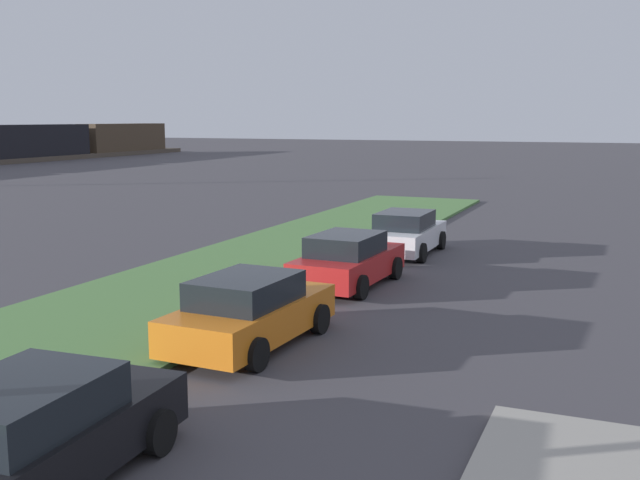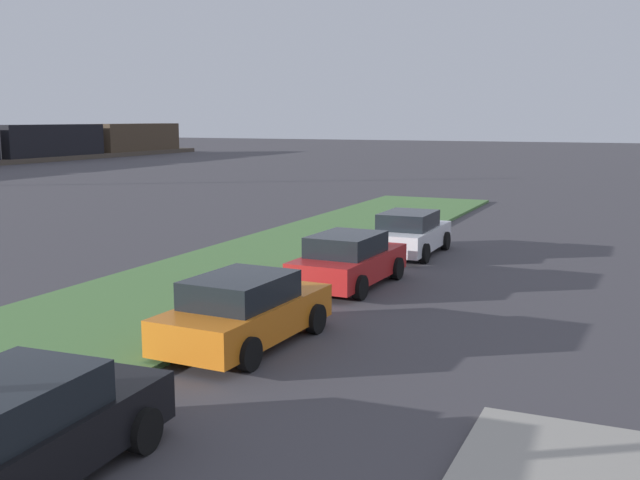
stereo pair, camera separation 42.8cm
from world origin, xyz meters
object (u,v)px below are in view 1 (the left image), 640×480
parked_car_white (406,233)px  parked_car_orange (250,311)px  parked_car_red (348,260)px  parked_car_black (33,436)px

parked_car_white → parked_car_orange: bearing=179.6°
parked_car_white → parked_car_red: bearing=178.6°
parked_car_black → parked_car_orange: bearing=0.4°
parked_car_orange → parked_car_white: (11.22, -0.01, 0.00)m
parked_car_red → parked_car_white: same height
parked_car_orange → parked_car_red: same height
parked_car_orange → parked_car_black: bearing=-174.2°
parked_car_black → parked_car_white: bearing=-1.7°
parked_car_black → parked_car_white: same height
parked_car_orange → parked_car_red: 5.90m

